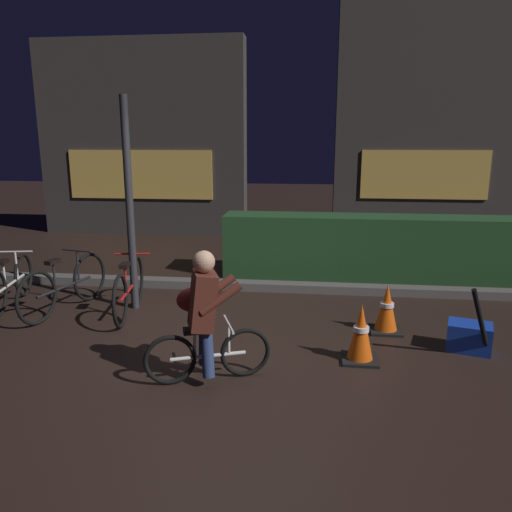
# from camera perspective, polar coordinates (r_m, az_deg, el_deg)

# --- Properties ---
(ground_plane) EXTENTS (40.00, 40.00, 0.00)m
(ground_plane) POSITION_cam_1_polar(r_m,az_deg,el_deg) (5.44, -2.89, -10.66)
(ground_plane) COLOR black
(sidewalk_curb) EXTENTS (12.00, 0.24, 0.12)m
(sidewalk_curb) POSITION_cam_1_polar(r_m,az_deg,el_deg) (7.47, -0.07, -3.42)
(sidewalk_curb) COLOR #56544F
(sidewalk_curb) RESTS_ON ground
(hedge_row) EXTENTS (4.80, 0.70, 1.01)m
(hedge_row) POSITION_cam_1_polar(r_m,az_deg,el_deg) (8.23, 13.24, 1.00)
(hedge_row) COLOR #214723
(hedge_row) RESTS_ON ground
(storefront_left) EXTENTS (4.79, 0.54, 4.38)m
(storefront_left) POSITION_cam_1_polar(r_m,az_deg,el_deg) (12.08, -12.86, 12.85)
(storefront_left) COLOR #383330
(storefront_left) RESTS_ON ground
(storefront_right) EXTENTS (4.06, 0.54, 5.19)m
(storefront_right) POSITION_cam_1_polar(r_m,az_deg,el_deg) (12.35, 18.86, 14.35)
(storefront_right) COLOR #383330
(storefront_right) RESTS_ON ground
(street_post) EXTENTS (0.10, 0.10, 2.73)m
(street_post) POSITION_cam_1_polar(r_m,az_deg,el_deg) (6.59, -14.26, 5.55)
(street_post) COLOR #2D2D33
(street_post) RESTS_ON ground
(parked_bike_leftmost) EXTENTS (0.46, 1.51, 0.71)m
(parked_bike_leftmost) POSITION_cam_1_polar(r_m,az_deg,el_deg) (7.46, -26.26, -2.76)
(parked_bike_leftmost) COLOR black
(parked_bike_leftmost) RESTS_ON ground
(parked_bike_left_mid) EXTENTS (0.49, 1.64, 0.77)m
(parked_bike_left_mid) POSITION_cam_1_polar(r_m,az_deg,el_deg) (6.94, -21.01, -3.17)
(parked_bike_left_mid) COLOR black
(parked_bike_left_mid) RESTS_ON ground
(parked_bike_center_left) EXTENTS (0.46, 1.60, 0.74)m
(parked_bike_center_left) POSITION_cam_1_polar(r_m,az_deg,el_deg) (6.60, -14.28, -3.59)
(parked_bike_center_left) COLOR black
(parked_bike_center_left) RESTS_ON ground
(traffic_cone_near) EXTENTS (0.36, 0.36, 0.60)m
(traffic_cone_near) POSITION_cam_1_polar(r_m,az_deg,el_deg) (5.19, 11.89, -8.70)
(traffic_cone_near) COLOR black
(traffic_cone_near) RESTS_ON ground
(traffic_cone_far) EXTENTS (0.36, 0.36, 0.58)m
(traffic_cone_far) POSITION_cam_1_polar(r_m,az_deg,el_deg) (6.02, 14.72, -5.88)
(traffic_cone_far) COLOR black
(traffic_cone_far) RESTS_ON ground
(blue_crate) EXTENTS (0.51, 0.43, 0.30)m
(blue_crate) POSITION_cam_1_polar(r_m,az_deg,el_deg) (5.84, 23.19, -8.49)
(blue_crate) COLOR #193DB7
(blue_crate) RESTS_ON ground
(cyclist) EXTENTS (1.13, 0.52, 1.25)m
(cyclist) POSITION_cam_1_polar(r_m,az_deg,el_deg) (4.61, -5.95, -6.83)
(cyclist) COLOR black
(cyclist) RESTS_ON ground
(closed_umbrella) EXTENTS (0.35, 0.29, 0.79)m
(closed_umbrella) POSITION_cam_1_polar(r_m,az_deg,el_deg) (5.54, 24.37, -7.06)
(closed_umbrella) COLOR black
(closed_umbrella) RESTS_ON ground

